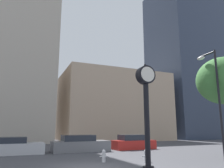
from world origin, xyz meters
The scene contains 11 objects.
building_tall_tower centered at (-6.18, 24.00, 19.93)m, with size 14.10×12.00×39.85m.
building_storefront_row centered at (11.23, 24.00, 5.49)m, with size 17.17×12.00×10.97m.
building_glass_modern centered at (28.36, 24.00, 15.83)m, with size 13.60×12.00×31.67m.
street_clock centered at (2.20, -1.69, 3.08)m, with size 0.91×0.77×5.09m.
car_silver centered at (-3.92, 7.80, 0.55)m, with size 4.82×1.85×1.28m.
car_grey centered at (1.48, 7.88, 0.58)m, with size 4.83×2.06×1.37m.
car_red centered at (6.63, 8.08, 0.56)m, with size 4.10×1.92×1.32m.
fire_hydrant_near centered at (3.63, 0.86, 0.36)m, with size 0.49×0.21×0.70m.
fire_hydrant_far centered at (1.28, 1.68, 0.36)m, with size 0.50×0.22×0.71m.
street_lamp_right centered at (8.10, -0.43, 4.58)m, with size 0.36×1.57×6.99m.
bare_tree centered at (9.76, 0.14, 5.23)m, with size 3.72×3.72×6.92m.
Camera 1 is at (-3.40, -10.75, 1.93)m, focal length 35.00 mm.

